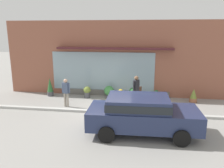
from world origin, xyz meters
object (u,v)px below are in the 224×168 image
(fire_hydrant, at_px, (121,97))
(parked_car_navy, at_px, (141,113))
(pedestrian_passerby, at_px, (66,91))
(potted_plant_by_entrance, at_px, (133,93))
(pedestrian_with_handbag, at_px, (136,88))
(potted_plant_trailing_edge, at_px, (193,96))
(potted_plant_corner_tall, at_px, (50,87))
(potted_plant_window_left, at_px, (87,91))
(potted_plant_window_center, at_px, (156,95))
(potted_plant_low_front, at_px, (109,91))

(fire_hydrant, xyz_separation_m, parked_car_navy, (1.17, -3.27, 0.40))
(pedestrian_passerby, bearing_deg, fire_hydrant, -159.11)
(fire_hydrant, relative_size, potted_plant_by_entrance, 1.25)
(pedestrian_with_handbag, xyz_separation_m, potted_plant_trailing_edge, (3.28, 1.12, -0.61))
(potted_plant_by_entrance, bearing_deg, potted_plant_corner_tall, 178.53)
(potted_plant_by_entrance, xyz_separation_m, potted_plant_window_left, (-2.85, 0.04, -0.02))
(potted_plant_by_entrance, relative_size, potted_plant_window_left, 1.05)
(potted_plant_window_center, relative_size, potted_plant_window_left, 0.79)
(fire_hydrant, xyz_separation_m, potted_plant_by_entrance, (0.64, 1.20, -0.06))
(fire_hydrant, distance_m, pedestrian_with_handbag, 1.00)
(potted_plant_corner_tall, bearing_deg, potted_plant_by_entrance, -1.47)
(potted_plant_by_entrance, xyz_separation_m, potted_plant_trailing_edge, (3.48, 0.09, -0.05))
(pedestrian_with_handbag, relative_size, parked_car_navy, 0.38)
(potted_plant_low_front, xyz_separation_m, potted_plant_window_center, (2.87, 0.17, -0.13))
(fire_hydrant, bearing_deg, pedestrian_passerby, -169.34)
(potted_plant_by_entrance, height_order, potted_plant_corner_tall, potted_plant_corner_tall)
(fire_hydrant, distance_m, potted_plant_trailing_edge, 4.32)
(potted_plant_low_front, distance_m, potted_plant_window_center, 2.88)
(potted_plant_by_entrance, distance_m, potted_plant_window_left, 2.85)
(parked_car_navy, distance_m, potted_plant_by_entrance, 4.52)
(potted_plant_by_entrance, distance_m, potted_plant_trailing_edge, 3.48)
(parked_car_navy, distance_m, potted_plant_trailing_edge, 5.45)
(pedestrian_with_handbag, height_order, potted_plant_low_front, pedestrian_with_handbag)
(pedestrian_passerby, height_order, potted_plant_low_front, pedestrian_passerby)
(potted_plant_trailing_edge, bearing_deg, potted_plant_window_center, 173.38)
(pedestrian_passerby, bearing_deg, potted_plant_trailing_edge, -155.14)
(fire_hydrant, bearing_deg, potted_plant_by_entrance, 61.83)
(parked_car_navy, relative_size, potted_plant_trailing_edge, 5.63)
(potted_plant_low_front, height_order, potted_plant_trailing_edge, potted_plant_trailing_edge)
(parked_car_navy, xyz_separation_m, potted_plant_corner_tall, (-5.82, 4.60, -0.32))
(potted_plant_low_front, xyz_separation_m, potted_plant_trailing_edge, (4.98, -0.07, -0.04))
(potted_plant_window_center, bearing_deg, pedestrian_with_handbag, -130.38)
(parked_car_navy, distance_m, potted_plant_window_center, 4.91)
(potted_plant_trailing_edge, bearing_deg, potted_plant_low_front, 179.19)
(potted_plant_corner_tall, xyz_separation_m, potted_plant_trailing_edge, (8.77, -0.05, -0.18))
(pedestrian_passerby, relative_size, potted_plant_window_center, 2.72)
(pedestrian_with_handbag, xyz_separation_m, potted_plant_corner_tall, (-5.49, 1.16, -0.43))
(potted_plant_corner_tall, xyz_separation_m, potted_plant_window_left, (2.44, -0.10, -0.15))
(fire_hydrant, relative_size, potted_plant_low_front, 1.23)
(fire_hydrant, height_order, potted_plant_trailing_edge, fire_hydrant)
(pedestrian_with_handbag, bearing_deg, potted_plant_trailing_edge, -36.58)
(pedestrian_with_handbag, xyz_separation_m, potted_plant_window_left, (-3.06, 1.06, -0.58))
(parked_car_navy, relative_size, potted_plant_low_front, 5.74)
(fire_hydrant, bearing_deg, potted_plant_trailing_edge, 17.36)
(fire_hydrant, xyz_separation_m, potted_plant_low_front, (-0.86, 1.36, -0.06))
(potted_plant_low_front, bearing_deg, potted_plant_corner_tall, -179.62)
(potted_plant_trailing_edge, bearing_deg, parked_car_navy, -122.95)
(pedestrian_passerby, height_order, parked_car_navy, pedestrian_passerby)
(fire_hydrant, distance_m, potted_plant_window_left, 2.53)
(potted_plant_low_front, bearing_deg, parked_car_navy, -66.32)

